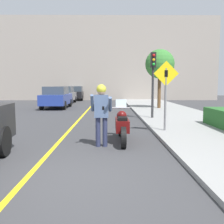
% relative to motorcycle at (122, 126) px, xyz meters
% --- Properties ---
extents(ground_plane, '(80.00, 80.00, 0.00)m').
position_rel_motorcycle_xyz_m(ground_plane, '(-1.37, -3.15, -0.50)').
color(ground_plane, '#38383A').
extents(sidewalk_curb, '(4.40, 44.00, 0.11)m').
position_rel_motorcycle_xyz_m(sidewalk_curb, '(3.43, 0.85, -0.45)').
color(sidewalk_curb, gray).
rests_on(sidewalk_curb, ground).
extents(road_center_line, '(0.12, 36.00, 0.01)m').
position_rel_motorcycle_xyz_m(road_center_line, '(-1.97, 2.85, -0.50)').
color(road_center_line, yellow).
rests_on(road_center_line, ground).
extents(building_backdrop, '(28.00, 1.20, 9.93)m').
position_rel_motorcycle_xyz_m(building_backdrop, '(-1.37, 22.85, 4.46)').
color(building_backdrop, gray).
rests_on(building_backdrop, ground).
extents(motorcycle, '(0.62, 2.37, 1.29)m').
position_rel_motorcycle_xyz_m(motorcycle, '(0.00, 0.00, 0.00)').
color(motorcycle, black).
rests_on(motorcycle, ground).
extents(person_biker, '(0.59, 0.48, 1.79)m').
position_rel_motorcycle_xyz_m(person_biker, '(-0.62, -0.68, 0.60)').
color(person_biker, '#282D4C').
rests_on(person_biker, ground).
extents(crossing_sign, '(0.91, 0.08, 2.52)m').
position_rel_motorcycle_xyz_m(crossing_sign, '(1.65, 1.30, 1.13)').
color(crossing_sign, slate).
rests_on(crossing_sign, sidewalk_curb).
extents(traffic_light, '(0.26, 0.30, 3.30)m').
position_rel_motorcycle_xyz_m(traffic_light, '(1.81, 4.96, 1.92)').
color(traffic_light, '#2D2D30').
rests_on(traffic_light, sidewalk_curb).
extents(street_tree, '(2.10, 2.10, 4.25)m').
position_rel_motorcycle_xyz_m(street_tree, '(3.25, 10.55, 2.78)').
color(street_tree, brown).
rests_on(street_tree, sidewalk_curb).
extents(parked_car_blue, '(1.88, 4.20, 1.68)m').
position_rel_motorcycle_xyz_m(parked_car_blue, '(-4.51, 11.63, 0.35)').
color(parked_car_blue, black).
rests_on(parked_car_blue, ground).
extents(parked_car_grey, '(1.88, 4.20, 1.68)m').
position_rel_motorcycle_xyz_m(parked_car_grey, '(-4.85, 17.01, 0.35)').
color(parked_car_grey, black).
rests_on(parked_car_grey, ground).
extents(parked_car_black, '(1.88, 4.20, 1.68)m').
position_rel_motorcycle_xyz_m(parked_car_black, '(-4.43, 22.30, 0.35)').
color(parked_car_black, black).
rests_on(parked_car_black, ground).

